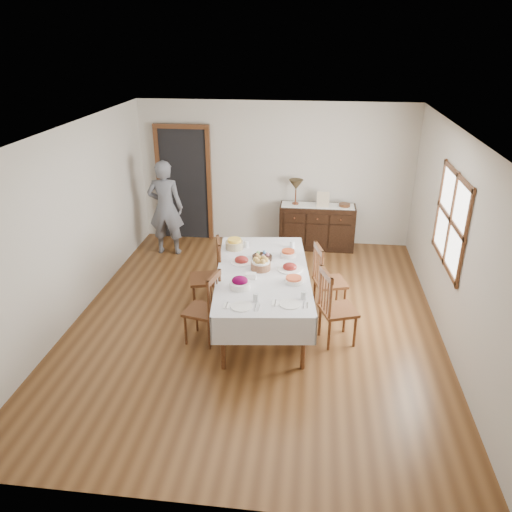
# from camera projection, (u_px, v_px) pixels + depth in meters

# --- Properties ---
(ground) EXTENTS (6.00, 6.00, 0.00)m
(ground) POSITION_uv_depth(u_px,v_px,m) (255.00, 321.00, 6.96)
(ground) COLOR brown
(room_shell) EXTENTS (5.02, 6.02, 2.65)m
(room_shell) POSITION_uv_depth(u_px,v_px,m) (248.00, 199.00, 6.68)
(room_shell) COLOR silver
(room_shell) RESTS_ON ground
(dining_table) EXTENTS (1.46, 2.48, 0.81)m
(dining_table) POSITION_uv_depth(u_px,v_px,m) (263.00, 278.00, 6.60)
(dining_table) COLOR silver
(dining_table) RESTS_ON ground
(chair_left_near) EXTENTS (0.48, 0.48, 0.97)m
(chair_left_near) POSITION_uv_depth(u_px,v_px,m) (205.00, 307.00, 6.32)
(chair_left_near) COLOR #532E18
(chair_left_near) RESTS_ON ground
(chair_left_far) EXTENTS (0.54, 0.54, 1.06)m
(chair_left_far) POSITION_uv_depth(u_px,v_px,m) (209.00, 275.00, 7.08)
(chair_left_far) COLOR #532E18
(chair_left_far) RESTS_ON ground
(chair_right_near) EXTENTS (0.54, 0.54, 1.02)m
(chair_right_near) POSITION_uv_depth(u_px,v_px,m) (335.00, 307.00, 6.30)
(chair_right_near) COLOR #532E18
(chair_right_near) RESTS_ON ground
(chair_right_far) EXTENTS (0.53, 0.53, 1.02)m
(chair_right_far) POSITION_uv_depth(u_px,v_px,m) (327.00, 279.00, 7.01)
(chair_right_far) COLOR #532E18
(chair_right_far) RESTS_ON ground
(sideboard) EXTENTS (1.36, 0.50, 0.82)m
(sideboard) POSITION_uv_depth(u_px,v_px,m) (317.00, 227.00, 9.16)
(sideboard) COLOR black
(sideboard) RESTS_ON ground
(person) EXTENTS (0.58, 0.38, 1.82)m
(person) POSITION_uv_depth(u_px,v_px,m) (165.00, 205.00, 8.75)
(person) COLOR slate
(person) RESTS_ON ground
(bread_basket) EXTENTS (0.27, 0.27, 0.18)m
(bread_basket) POSITION_uv_depth(u_px,v_px,m) (261.00, 264.00, 6.58)
(bread_basket) COLOR brown
(bread_basket) RESTS_ON dining_table
(egg_basket) EXTENTS (0.28, 0.28, 0.11)m
(egg_basket) POSITION_uv_depth(u_px,v_px,m) (262.00, 257.00, 6.89)
(egg_basket) COLOR black
(egg_basket) RESTS_ON dining_table
(ham_platter_a) EXTENTS (0.31, 0.31, 0.11)m
(ham_platter_a) POSITION_uv_depth(u_px,v_px,m) (241.00, 261.00, 6.80)
(ham_platter_a) COLOR white
(ham_platter_a) RESTS_ON dining_table
(ham_platter_b) EXTENTS (0.33, 0.33, 0.11)m
(ham_platter_b) POSITION_uv_depth(u_px,v_px,m) (290.00, 268.00, 6.59)
(ham_platter_b) COLOR white
(ham_platter_b) RESTS_ON dining_table
(beet_bowl) EXTENTS (0.26, 0.26, 0.15)m
(beet_bowl) POSITION_uv_depth(u_px,v_px,m) (240.00, 283.00, 6.12)
(beet_bowl) COLOR white
(beet_bowl) RESTS_ON dining_table
(carrot_bowl) EXTENTS (0.22, 0.22, 0.09)m
(carrot_bowl) POSITION_uv_depth(u_px,v_px,m) (288.00, 254.00, 6.98)
(carrot_bowl) COLOR white
(carrot_bowl) RESTS_ON dining_table
(pineapple_bowl) EXTENTS (0.26, 0.26, 0.15)m
(pineapple_bowl) POSITION_uv_depth(u_px,v_px,m) (234.00, 244.00, 7.22)
(pineapple_bowl) COLOR tan
(pineapple_bowl) RESTS_ON dining_table
(casserole_dish) EXTENTS (0.23, 0.23, 0.07)m
(casserole_dish) POSITION_uv_depth(u_px,v_px,m) (294.00, 280.00, 6.25)
(casserole_dish) COLOR white
(casserole_dish) RESTS_ON dining_table
(butter_dish) EXTENTS (0.15, 0.11, 0.07)m
(butter_dish) POSITION_uv_depth(u_px,v_px,m) (251.00, 276.00, 6.36)
(butter_dish) COLOR white
(butter_dish) RESTS_ON dining_table
(setting_left) EXTENTS (0.43, 0.31, 0.10)m
(setting_left) POSITION_uv_depth(u_px,v_px,m) (246.00, 303.00, 5.75)
(setting_left) COLOR white
(setting_left) RESTS_ON dining_table
(setting_right) EXTENTS (0.43, 0.31, 0.10)m
(setting_right) POSITION_uv_depth(u_px,v_px,m) (294.00, 301.00, 5.80)
(setting_right) COLOR white
(setting_right) RESTS_ON dining_table
(glass_far_a) EXTENTS (0.07, 0.07, 0.10)m
(glass_far_a) POSITION_uv_depth(u_px,v_px,m) (246.00, 244.00, 7.26)
(glass_far_a) COLOR silver
(glass_far_a) RESTS_ON dining_table
(glass_far_b) EXTENTS (0.07, 0.07, 0.10)m
(glass_far_b) POSITION_uv_depth(u_px,v_px,m) (292.00, 244.00, 7.26)
(glass_far_b) COLOR silver
(glass_far_b) RESTS_ON dining_table
(runner) EXTENTS (1.30, 0.35, 0.01)m
(runner) POSITION_uv_depth(u_px,v_px,m) (318.00, 205.00, 8.99)
(runner) COLOR white
(runner) RESTS_ON sideboard
(table_lamp) EXTENTS (0.26, 0.26, 0.46)m
(table_lamp) POSITION_uv_depth(u_px,v_px,m) (296.00, 185.00, 8.92)
(table_lamp) COLOR brown
(table_lamp) RESTS_ON sideboard
(picture_frame) EXTENTS (0.22, 0.08, 0.28)m
(picture_frame) POSITION_uv_depth(u_px,v_px,m) (323.00, 200.00, 8.86)
(picture_frame) COLOR #C0AE8F
(picture_frame) RESTS_ON sideboard
(deco_bowl) EXTENTS (0.20, 0.20, 0.06)m
(deco_bowl) POSITION_uv_depth(u_px,v_px,m) (344.00, 205.00, 8.92)
(deco_bowl) COLOR #532E18
(deco_bowl) RESTS_ON sideboard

